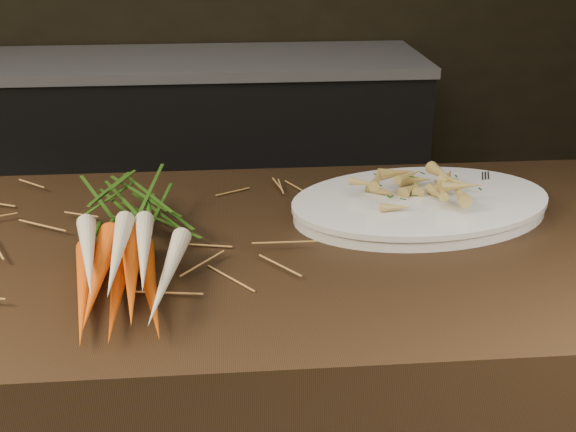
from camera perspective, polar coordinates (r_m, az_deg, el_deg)
The scene contains 5 objects.
back_counter at distance 3.08m, azimuth -6.80°, elevation 4.71°, with size 1.82×0.62×0.84m.
root_veg_bunch at distance 1.11m, azimuth -12.93°, elevation -1.14°, with size 0.20×0.50×0.09m.
serving_platter at distance 1.28m, azimuth 10.43°, elevation 0.72°, with size 0.46×0.30×0.02m, color white, non-canonical shape.
roasted_veg_heap at distance 1.26m, azimuth 10.55°, elevation 2.28°, with size 0.22×0.16×0.05m, color gold, non-canonical shape.
serving_fork at distance 1.33m, azimuth 17.14°, elevation 1.66°, with size 0.02×0.17×0.00m, color silver.
Camera 1 is at (0.41, -0.74, 1.39)m, focal length 45.00 mm.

